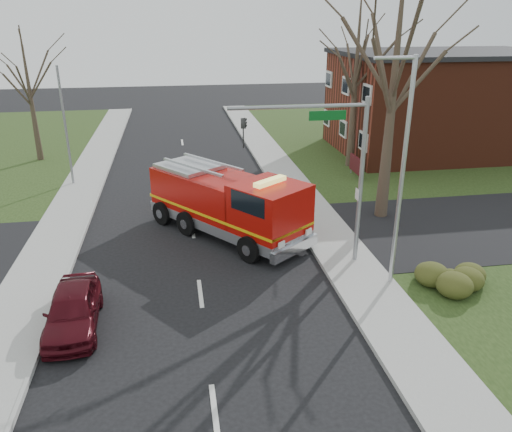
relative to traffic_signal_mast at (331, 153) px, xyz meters
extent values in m
plane|color=black|center=(-5.21, -1.50, -4.71)|extent=(120.00, 120.00, 0.00)
cube|color=gray|center=(0.99, -1.50, -4.63)|extent=(2.40, 80.00, 0.15)
cube|color=gray|center=(-11.41, -1.50, -4.63)|extent=(2.40, 80.00, 0.15)
cube|color=#602617|center=(13.79, 16.50, -1.21)|extent=(15.00, 10.00, 7.00)
cube|color=black|center=(13.79, 16.50, 2.39)|extent=(15.40, 10.40, 0.30)
cube|color=silver|center=(6.24, 16.50, -2.71)|extent=(0.12, 1.40, 1.20)
cube|color=#491117|center=(5.29, 11.00, -3.81)|extent=(0.12, 2.00, 1.00)
cylinder|color=gray|center=(5.29, 10.20, -4.26)|extent=(0.08, 0.08, 0.90)
cylinder|color=gray|center=(5.29, 11.80, -4.26)|extent=(0.08, 0.08, 0.90)
ellipsoid|color=#313814|center=(3.79, -2.50, -4.13)|extent=(2.80, 2.00, 0.90)
cone|color=#33291E|center=(4.29, 4.50, 1.29)|extent=(0.64, 0.64, 12.00)
cone|color=#33291E|center=(5.79, 13.50, 0.54)|extent=(0.56, 0.56, 10.50)
cone|color=#33291E|center=(-15.21, 18.50, -0.21)|extent=(0.44, 0.44, 9.00)
cylinder|color=gray|center=(1.29, 0.00, -1.31)|extent=(0.18, 0.18, 6.80)
cylinder|color=gray|center=(-1.31, 0.00, 1.79)|extent=(5.20, 0.14, 0.14)
cube|color=#0C591E|center=(-0.21, 0.00, 1.44)|extent=(1.40, 0.06, 0.35)
imported|color=black|center=(-3.31, 0.00, 1.44)|extent=(0.22, 0.18, 1.10)
cylinder|color=#B7BABF|center=(1.99, -2.00, -0.51)|extent=(0.16, 0.16, 8.40)
cylinder|color=#B7BABF|center=(1.29, -2.00, 3.59)|extent=(1.40, 0.12, 0.12)
cylinder|color=gray|center=(-12.01, 12.50, -1.21)|extent=(0.14, 0.14, 7.00)
cube|color=#A80D07|center=(-4.40, 4.81, -3.10)|extent=(5.42, 5.94, 2.18)
cube|color=#A80D07|center=(-2.01, 1.67, -2.94)|extent=(3.79, 3.79, 2.50)
cube|color=#B7BABF|center=(-3.64, 3.82, -3.98)|extent=(7.08, 8.11, 0.47)
cube|color=#E5B20C|center=(-3.64, 3.82, -3.41)|extent=(7.08, 8.12, 0.12)
cube|color=black|center=(-1.31, 0.75, -2.16)|extent=(1.98, 1.54, 0.88)
cube|color=#E5D866|center=(-2.01, 1.67, -1.53)|extent=(1.55, 1.30, 0.19)
cylinder|color=black|center=(-3.02, 0.76, -4.14)|extent=(0.98, 1.13, 1.14)
cylinder|color=black|center=(-0.87, 2.40, -4.14)|extent=(0.98, 1.13, 1.14)
cylinder|color=black|center=(-6.61, 5.49, -4.14)|extent=(0.98, 1.13, 1.14)
cylinder|color=black|center=(-4.45, 7.12, -4.14)|extent=(0.98, 1.13, 1.14)
imported|color=#420A11|center=(-9.41, -2.98, -4.02)|extent=(1.78, 4.10, 1.38)
camera|label=1|loc=(-5.80, -17.65, 4.83)|focal=35.00mm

